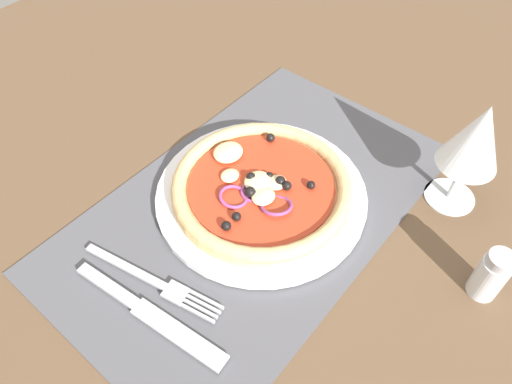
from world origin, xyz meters
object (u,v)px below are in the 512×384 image
(knife, at_px, (149,314))
(pepper_shaker, at_px, (491,275))
(plate, at_px, (259,194))
(pizza, at_px, (259,185))
(fork, at_px, (158,284))
(wine_glass, at_px, (477,138))

(knife, bearing_deg, pepper_shaker, 38.61)
(plate, distance_m, pizza, 0.02)
(fork, relative_size, pepper_shaker, 2.68)
(wine_glass, bearing_deg, plate, -49.80)
(wine_glass, height_order, pepper_shaker, wine_glass)
(knife, relative_size, wine_glass, 1.35)
(pizza, relative_size, knife, 1.12)
(plate, height_order, fork, plate)
(knife, relative_size, pepper_shaker, 2.99)
(plate, distance_m, pepper_shaker, 0.28)
(knife, xyz_separation_m, wine_glass, (-0.36, 0.17, 0.10))
(pepper_shaker, bearing_deg, wine_glass, -140.70)
(knife, distance_m, wine_glass, 0.41)
(plate, relative_size, pepper_shaker, 4.00)
(wine_glass, bearing_deg, pizza, -49.84)
(knife, distance_m, pepper_shaker, 0.36)
(fork, bearing_deg, wine_glass, 48.75)
(wine_glass, bearing_deg, pepper_shaker, 39.30)
(fork, relative_size, knife, 0.90)
(pizza, height_order, fork, pizza)
(fork, xyz_separation_m, wine_glass, (-0.33, 0.19, 0.10))
(fork, xyz_separation_m, pepper_shaker, (-0.22, 0.28, 0.03))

